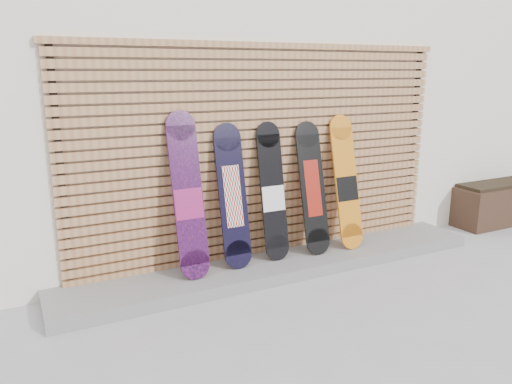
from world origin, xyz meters
TOP-DOWN VIEW (x-y plane):
  - ground at (0.00, 0.00)m, footprint 80.00×80.00m
  - building at (0.50, 3.50)m, footprint 12.00×5.00m
  - concrete_step at (-0.15, 0.68)m, footprint 4.60×0.70m
  - slat_wall at (-0.15, 0.97)m, footprint 4.26×0.08m
  - planter_box at (3.25, 0.81)m, footprint 1.26×0.52m
  - snowboard_0 at (-1.11, 0.76)m, footprint 0.29×0.37m
  - snowboard_1 at (-0.64, 0.79)m, footprint 0.29×0.32m
  - snowboard_2 at (-0.18, 0.80)m, footprint 0.27×0.29m
  - snowboard_3 at (0.28, 0.77)m, footprint 0.29×0.35m
  - snowboard_4 at (0.71, 0.76)m, footprint 0.28×0.37m

SIDE VIEW (x-z plane):
  - ground at x=0.00m, z-range 0.00..0.00m
  - concrete_step at x=-0.15m, z-range 0.00..0.12m
  - planter_box at x=3.25m, z-range -0.01..0.56m
  - snowboard_2 at x=-0.18m, z-range 0.11..1.51m
  - snowboard_3 at x=0.28m, z-range 0.12..1.51m
  - snowboard_1 at x=-0.64m, z-range 0.12..1.53m
  - snowboard_4 at x=0.71m, z-range 0.11..1.55m
  - snowboard_0 at x=-1.11m, z-range 0.11..1.66m
  - slat_wall at x=-0.15m, z-range 0.06..2.35m
  - building at x=0.50m, z-range 0.00..3.60m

